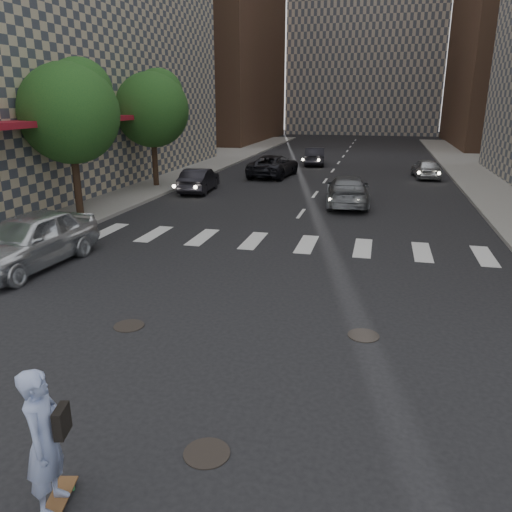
{
  "coord_description": "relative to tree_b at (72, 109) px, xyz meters",
  "views": [
    {
      "loc": [
        3.39,
        -8.31,
        5.02
      ],
      "look_at": [
        0.55,
        3.16,
        1.3
      ],
      "focal_mm": 35.0,
      "sensor_mm": 36.0,
      "label": 1
    }
  ],
  "objects": [
    {
      "name": "traffic_car_a",
      "position": [
        2.95,
        7.1,
        -3.98
      ],
      "size": [
        1.76,
        4.17,
        1.34
      ],
      "primitive_type": "imported",
      "rotation": [
        0.0,
        0.0,
        3.23
      ],
      "color": "black",
      "rests_on": "ground"
    },
    {
      "name": "manhole_c",
      "position": [
        12.75,
        -9.14,
        -4.64
      ],
      "size": [
        0.7,
        0.7,
        0.02
      ],
      "primitive_type": "cylinder",
      "color": "black",
      "rests_on": "ground"
    },
    {
      "name": "traffic_car_e",
      "position": [
        7.68,
        20.86,
        -3.95
      ],
      "size": [
        1.98,
        4.39,
        1.4
      ],
      "primitive_type": "imported",
      "rotation": [
        0.0,
        0.0,
        3.26
      ],
      "color": "black",
      "rests_on": "ground"
    },
    {
      "name": "traffic_car_c",
      "position": [
        5.8,
        13.9,
        -3.92
      ],
      "size": [
        2.95,
        5.44,
        1.45
      ],
      "primitive_type": "imported",
      "rotation": [
        0.0,
        0.0,
        3.03
      ],
      "color": "black",
      "rests_on": "ground"
    },
    {
      "name": "traffic_car_b",
      "position": [
        11.36,
        5.33,
        -3.92
      ],
      "size": [
        2.48,
        5.17,
        1.45
      ],
      "primitive_type": "imported",
      "rotation": [
        0.0,
        0.0,
        3.23
      ],
      "color": "slate",
      "rests_on": "ground"
    },
    {
      "name": "ground",
      "position": [
        9.45,
        -11.14,
        -4.65
      ],
      "size": [
        160.0,
        160.0,
        0.0
      ],
      "primitive_type": "plane",
      "color": "black",
      "rests_on": "ground"
    },
    {
      "name": "skateboarder",
      "position": [
        9.15,
        -15.13,
        -3.58
      ],
      "size": [
        0.62,
        1.06,
        2.04
      ],
      "rotation": [
        0.0,
        0.0,
        0.25
      ],
      "color": "brown",
      "rests_on": "ground"
    },
    {
      "name": "sidewalk_left",
      "position": [
        -5.05,
        8.86,
        -4.57
      ],
      "size": [
        13.0,
        80.0,
        0.15
      ],
      "primitive_type": "cube",
      "color": "gray",
      "rests_on": "ground"
    },
    {
      "name": "manhole_a",
      "position": [
        10.65,
        -13.64,
        -4.64
      ],
      "size": [
        0.7,
        0.7,
        0.02
      ],
      "primitive_type": "cylinder",
      "color": "black",
      "rests_on": "ground"
    },
    {
      "name": "traffic_car_d",
      "position": [
        15.82,
        15.6,
        -3.99
      ],
      "size": [
        1.92,
        3.98,
        1.31
      ],
      "primitive_type": "imported",
      "rotation": [
        0.0,
        0.0,
        3.24
      ],
      "color": "#B2B5B9",
      "rests_on": "ground"
    },
    {
      "name": "silver_sedan",
      "position": [
        2.45,
        -6.73,
        -3.78
      ],
      "size": [
        2.33,
        5.17,
        1.72
      ],
      "primitive_type": "imported",
      "rotation": [
        0.0,
        0.0,
        -0.06
      ],
      "color": "silver",
      "rests_on": "ground"
    },
    {
      "name": "tree_b",
      "position": [
        0.0,
        0.0,
        0.0
      ],
      "size": [
        4.2,
        4.2,
        6.6
      ],
      "color": "#382619",
      "rests_on": "sidewalk_left"
    },
    {
      "name": "manhole_b",
      "position": [
        7.45,
        -9.94,
        -4.64
      ],
      "size": [
        0.7,
        0.7,
        0.02
      ],
      "primitive_type": "cylinder",
      "color": "black",
      "rests_on": "ground"
    },
    {
      "name": "tree_c",
      "position": [
        0.0,
        8.0,
        0.0
      ],
      "size": [
        4.2,
        4.2,
        6.6
      ],
      "color": "#382619",
      "rests_on": "sidewalk_left"
    }
  ]
}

